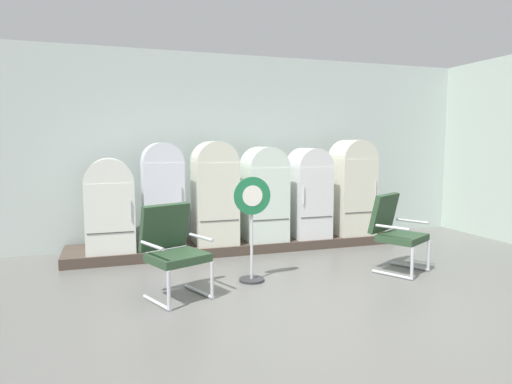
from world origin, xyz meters
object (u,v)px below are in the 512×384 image
(refrigerator_3, at_px, (264,191))
(refrigerator_2, at_px, (214,189))
(refrigerator_5, at_px, (352,184))
(armchair_left, at_px, (173,246))
(armchair_right, at_px, (395,229))
(refrigerator_0, at_px, (110,203))
(refrigerator_1, at_px, (162,192))
(sign_stand, at_px, (252,231))
(refrigerator_4, at_px, (309,190))

(refrigerator_3, bearing_deg, refrigerator_2, -179.91)
(refrigerator_5, bearing_deg, refrigerator_3, 179.26)
(armchair_left, bearing_deg, armchair_right, 1.88)
(refrigerator_0, xyz_separation_m, armchair_right, (3.68, -1.77, -0.28))
(refrigerator_0, xyz_separation_m, refrigerator_1, (0.77, 0.00, 0.14))
(sign_stand, bearing_deg, refrigerator_4, 46.57)
(refrigerator_0, distance_m, refrigerator_4, 3.22)
(refrigerator_2, distance_m, refrigerator_5, 2.46)
(refrigerator_3, height_order, refrigerator_5, refrigerator_5)
(refrigerator_2, height_order, refrigerator_3, refrigerator_2)
(refrigerator_0, height_order, sign_stand, refrigerator_0)
(refrigerator_2, distance_m, armchair_left, 2.13)
(refrigerator_1, bearing_deg, refrigerator_3, -0.00)
(armchair_left, bearing_deg, refrigerator_4, 36.19)
(refrigerator_2, relative_size, armchair_left, 1.54)
(armchair_left, bearing_deg, refrigerator_0, 109.54)
(refrigerator_4, bearing_deg, armchair_left, -143.81)
(refrigerator_1, height_order, armchair_left, refrigerator_1)
(refrigerator_5, distance_m, armchair_left, 3.88)
(refrigerator_3, bearing_deg, refrigerator_0, -179.89)
(refrigerator_0, height_order, refrigerator_4, refrigerator_4)
(refrigerator_3, bearing_deg, refrigerator_1, 180.00)
(refrigerator_3, bearing_deg, refrigerator_5, -0.74)
(refrigerator_2, bearing_deg, refrigerator_1, 179.90)
(refrigerator_0, xyz_separation_m, sign_stand, (1.68, -1.62, -0.22))
(refrigerator_2, bearing_deg, refrigerator_0, -179.87)
(refrigerator_3, xyz_separation_m, sign_stand, (-0.73, -1.63, -0.31))
(refrigerator_1, bearing_deg, armchair_left, -93.24)
(refrigerator_0, distance_m, armchair_left, 2.01)
(refrigerator_2, bearing_deg, refrigerator_3, 0.09)
(refrigerator_1, distance_m, refrigerator_4, 2.45)
(refrigerator_1, height_order, refrigerator_3, refrigerator_1)
(refrigerator_0, height_order, refrigerator_3, refrigerator_3)
(refrigerator_3, relative_size, armchair_left, 1.46)
(refrigerator_0, bearing_deg, refrigerator_1, 0.36)
(refrigerator_2, height_order, sign_stand, refrigerator_2)
(refrigerator_2, relative_size, refrigerator_5, 0.98)
(refrigerator_2, xyz_separation_m, armchair_left, (-0.92, -1.88, -0.43))
(armchair_right, bearing_deg, refrigerator_5, 78.46)
(refrigerator_4, relative_size, armchair_right, 1.43)
(sign_stand, bearing_deg, armchair_right, -4.30)
(refrigerator_4, height_order, armchair_right, refrigerator_4)
(refrigerator_5, bearing_deg, refrigerator_0, 179.77)
(refrigerator_3, bearing_deg, armchair_left, -133.02)
(refrigerator_0, relative_size, armchair_right, 1.30)
(sign_stand, bearing_deg, refrigerator_5, 34.27)
(refrigerator_5, relative_size, armchair_left, 1.57)
(refrigerator_3, height_order, armchair_left, refrigerator_3)
(refrigerator_2, bearing_deg, refrigerator_4, -0.31)
(refrigerator_0, bearing_deg, sign_stand, -43.93)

